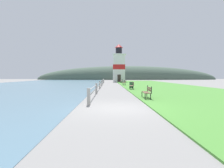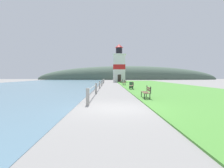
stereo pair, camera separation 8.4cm
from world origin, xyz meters
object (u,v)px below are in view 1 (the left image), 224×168
at_px(lighthouse, 119,66).
at_px(trash_bin, 131,85).
at_px(park_bench_far, 124,82).
at_px(park_bench_by_lighthouse, 121,81).
at_px(park_bench_near, 147,91).
at_px(park_bench_midway, 132,85).

distance_m(lighthouse, trash_bin, 25.66).
bearing_deg(park_bench_far, lighthouse, -92.33).
bearing_deg(park_bench_by_lighthouse, park_bench_far, 91.58).
relative_size(park_bench_near, trash_bin, 1.95).
relative_size(park_bench_midway, lighthouse, 0.18).
height_order(park_bench_near, park_bench_midway, same).
distance_m(park_bench_midway, park_bench_by_lighthouse, 18.44).
bearing_deg(park_bench_by_lighthouse, trash_bin, 93.20).
height_order(park_bench_far, park_bench_by_lighthouse, same).
bearing_deg(lighthouse, trash_bin, -89.62).
relative_size(lighthouse, trash_bin, 12.40).
xyz_separation_m(park_bench_far, park_bench_by_lighthouse, (0.21, 9.38, 0.00)).
distance_m(park_bench_near, park_bench_midway, 8.66).
xyz_separation_m(park_bench_near, park_bench_far, (-0.04, 17.72, 0.00)).
bearing_deg(lighthouse, park_bench_near, -90.16).
height_order(park_bench_by_lighthouse, lighthouse, lighthouse).
bearing_deg(park_bench_far, park_bench_by_lighthouse, -93.16).
bearing_deg(park_bench_near, park_bench_by_lighthouse, -87.14).
bearing_deg(park_bench_by_lighthouse, lighthouse, -86.74).
height_order(park_bench_far, trash_bin, park_bench_far).
distance_m(park_bench_far, park_bench_by_lighthouse, 9.38).
height_order(park_bench_midway, trash_bin, park_bench_midway).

